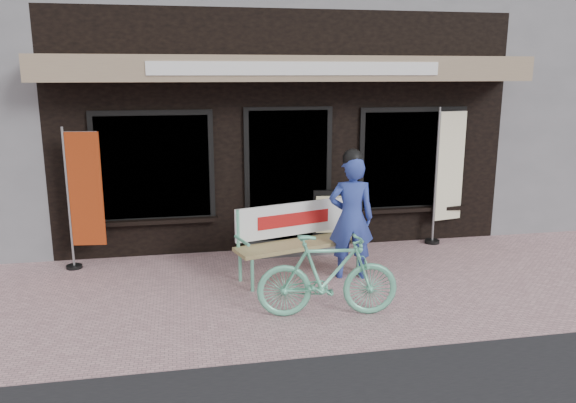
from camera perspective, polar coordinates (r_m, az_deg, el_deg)
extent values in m
plane|color=#C39599|center=(7.06, 3.09, -9.52)|extent=(70.00, 70.00, 0.00)
cube|color=black|center=(11.47, -2.84, 8.47)|extent=(7.00, 6.00, 3.60)
cube|color=gray|center=(8.13, 0.48, 13.34)|extent=(7.00, 0.80, 0.35)
cube|color=white|center=(7.73, 1.09, 13.36)|extent=(4.00, 0.02, 0.18)
cube|color=black|center=(8.60, 0.03, 2.27)|extent=(1.20, 0.06, 2.10)
cube|color=black|center=(8.59, 0.04, 2.26)|extent=(1.35, 0.04, 2.20)
cube|color=black|center=(8.42, -13.49, 3.41)|extent=(1.60, 0.06, 1.50)
cube|color=black|center=(9.15, 12.46, 4.19)|extent=(1.60, 0.06, 1.50)
cube|color=black|center=(8.41, -13.49, 3.40)|extent=(1.75, 0.04, 1.65)
cube|color=black|center=(9.14, 12.49, 4.18)|extent=(1.75, 0.04, 1.65)
cube|color=black|center=(8.53, -13.22, -1.96)|extent=(1.80, 0.18, 0.06)
cube|color=black|center=(9.24, 12.37, -0.77)|extent=(1.80, 0.18, 0.06)
cube|color=#59595B|center=(8.64, 0.31, -4.71)|extent=(1.30, 0.45, 0.15)
cylinder|color=#61BF99|center=(7.12, -3.65, -7.50)|extent=(0.05, 0.05, 0.42)
cylinder|color=#61BF99|center=(7.47, -4.88, -6.54)|extent=(0.05, 0.05, 0.42)
cylinder|color=#61BF99|center=(7.85, 7.13, -5.60)|extent=(0.05, 0.05, 0.42)
cylinder|color=#61BF99|center=(8.17, 5.56, -4.82)|extent=(0.05, 0.05, 0.42)
cube|color=#A18E58|center=(7.54, 1.29, -4.37)|extent=(1.85, 0.94, 0.05)
cylinder|color=#61BF99|center=(7.31, -5.10, -2.95)|extent=(0.05, 0.05, 0.55)
cylinder|color=#61BF99|center=(8.04, 5.75, -1.48)|extent=(0.05, 0.05, 0.55)
cube|color=white|center=(7.65, 0.52, -1.79)|extent=(1.64, 0.52, 0.45)
cube|color=#B21414|center=(7.63, 0.61, -1.83)|extent=(1.04, 0.31, 0.18)
cylinder|color=#61BF99|center=(7.14, -4.70, -3.98)|extent=(0.16, 0.43, 0.04)
cylinder|color=#61BF99|center=(7.92, 6.70, -2.33)|extent=(0.16, 0.43, 0.04)
imported|color=#2C3E98|center=(7.46, 6.44, -1.68)|extent=(0.65, 0.48, 1.64)
sphere|color=black|center=(7.30, 6.59, 4.33)|extent=(0.30, 0.30, 0.26)
imported|color=#61BF99|center=(6.35, 4.04, -7.53)|extent=(1.63, 0.64, 0.95)
cylinder|color=gray|center=(8.27, -21.42, 0.19)|extent=(0.04, 0.04, 1.99)
cylinder|color=gray|center=(8.06, -20.42, 6.63)|extent=(0.45, 0.08, 0.02)
cube|color=#9B3110|center=(8.17, -19.86, 1.15)|extent=(0.45, 0.08, 1.58)
cylinder|color=black|center=(8.52, -20.88, -6.20)|extent=(0.24, 0.24, 0.05)
cylinder|color=gray|center=(9.16, 14.79, 2.44)|extent=(0.04, 0.04, 2.18)
cylinder|color=gray|center=(9.19, 16.40, 8.74)|extent=(0.49, 0.13, 0.02)
cube|color=#F4EDC7|center=(9.30, 16.16, 3.44)|extent=(0.49, 0.13, 1.74)
cylinder|color=black|center=(9.41, 14.42, -3.95)|extent=(0.28, 0.28, 0.05)
cube|color=black|center=(8.70, 4.11, -1.89)|extent=(0.48, 0.14, 0.94)
cube|color=beige|center=(8.63, 4.16, -1.31)|extent=(0.40, 0.07, 0.57)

